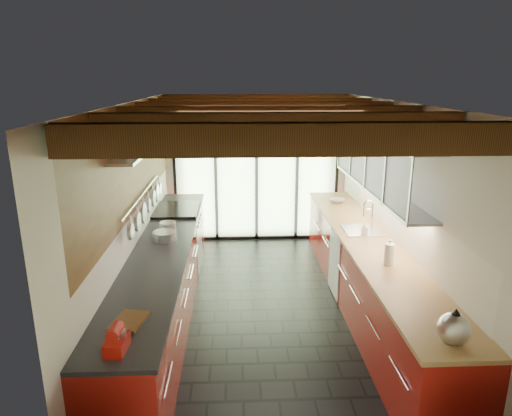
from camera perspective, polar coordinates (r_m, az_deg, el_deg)
The scene contains 18 objects.
ground at distance 6.00m, azimuth 1.32°, elevation -12.61°, with size 5.50×5.50×0.00m, color black.
room_shell at distance 5.41m, azimuth 1.43°, elevation 2.96°, with size 5.50×5.50×5.50m.
ceiling_beams at distance 5.66m, azimuth 1.21°, elevation 11.83°, with size 3.14×5.06×4.90m.
glass_door at distance 8.05m, azimuth 0.07°, elevation 7.33°, with size 2.95×0.10×2.90m.
left_counter at distance 5.85m, azimuth -11.36°, elevation -8.68°, with size 0.68×5.00×0.92m.
range_stove at distance 7.18m, azimuth -9.69°, elevation -3.80°, with size 0.66×0.90×0.97m.
right_counter at distance 6.01m, azimuth 13.67°, elevation -8.13°, with size 0.68×5.00×0.92m.
sink_assembly at distance 6.20m, azimuth 13.09°, elevation -2.41°, with size 0.45×0.52×0.43m.
upper_cabinets_right at distance 5.93m, azimuth 15.22°, elevation 5.51°, with size 0.34×3.00×3.00m.
left_wall_fixtures at distance 5.76m, azimuth -13.59°, elevation 4.65°, with size 0.28×2.60×0.96m.
stand_mixer at distance 3.65m, azimuth -17.01°, elevation -15.49°, with size 0.15×0.25×0.22m.
pot_large at distance 6.09m, azimuth -10.95°, elevation -2.35°, with size 0.21×0.21×0.13m, color silver.
pot_small at distance 5.80m, azimuth -11.37°, elevation -3.42°, with size 0.29×0.29×0.11m, color silver.
cutting_board at distance 4.02m, azimuth -15.54°, elevation -13.46°, with size 0.24×0.33×0.03m, color brown.
kettle at distance 3.88m, azimuth 23.53°, elevation -13.46°, with size 0.29×0.33×0.30m.
paper_towel at distance 5.14m, azimuth 16.31°, elevation -5.58°, with size 0.14×0.14×0.28m.
soap_bottle at distance 6.00m, azimuth 13.45°, elevation -2.55°, with size 0.08×0.08×0.18m, color silver.
bowl at distance 7.52m, azimuth 10.10°, elevation 0.93°, with size 0.24×0.24×0.06m, color silver.
Camera 1 is at (-0.38, -5.25, 2.87)m, focal length 32.00 mm.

